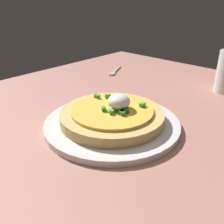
# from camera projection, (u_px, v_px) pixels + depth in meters

# --- Properties ---
(dining_table) EXTENTS (1.18, 0.81, 0.03)m
(dining_table) POSITION_uv_depth(u_px,v_px,m) (83.00, 129.00, 0.54)
(dining_table) COLOR #A96F62
(dining_table) RESTS_ON ground
(plate) EXTENTS (0.28, 0.28, 0.01)m
(plate) POSITION_uv_depth(u_px,v_px,m) (112.00, 124.00, 0.52)
(plate) COLOR silver
(plate) RESTS_ON dining_table
(pizza) EXTENTS (0.21, 0.21, 0.06)m
(pizza) POSITION_uv_depth(u_px,v_px,m) (112.00, 115.00, 0.51)
(pizza) COLOR tan
(pizza) RESTS_ON plate
(fork) EXTENTS (0.10, 0.06, 0.00)m
(fork) POSITION_uv_depth(u_px,v_px,m) (115.00, 71.00, 0.87)
(fork) COLOR #B7B7BC
(fork) RESTS_ON dining_table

